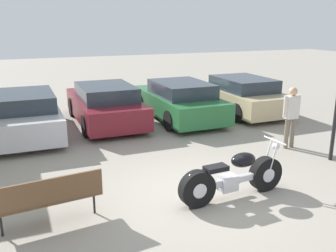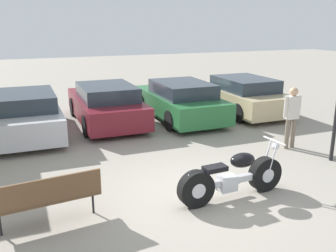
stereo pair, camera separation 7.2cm
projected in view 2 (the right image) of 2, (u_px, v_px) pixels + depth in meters
ground_plane at (199, 194)px, 7.34m from camera, size 60.00×60.00×0.00m
motorcycle at (231, 177)px, 7.08m from camera, size 2.28×0.62×1.03m
parked_car_silver at (26, 114)px, 11.05m from camera, size 1.94×4.37×1.30m
parked_car_maroon at (106, 104)px, 12.30m from camera, size 1.94×4.37×1.30m
parked_car_green at (180, 101)px, 12.87m from camera, size 1.94×4.37×1.30m
parked_car_champagne at (241, 95)px, 13.82m from camera, size 1.94×4.37×1.30m
park_bench at (48, 196)px, 6.07m from camera, size 1.75×0.60×0.89m
person_standing at (292, 113)px, 9.75m from camera, size 0.52×0.22×1.64m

